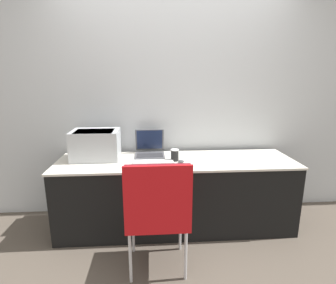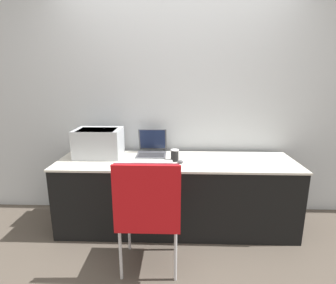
{
  "view_description": "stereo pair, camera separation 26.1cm",
  "coord_description": "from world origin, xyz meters",
  "px_view_note": "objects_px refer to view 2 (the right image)",
  "views": [
    {
      "loc": [
        -0.26,
        -2.18,
        1.54
      ],
      "look_at": [
        -0.08,
        0.35,
        0.91
      ],
      "focal_mm": 28.0,
      "sensor_mm": 36.0,
      "label": 1
    },
    {
      "loc": [
        0.0,
        -2.18,
        1.54
      ],
      "look_at": [
        -0.08,
        0.35,
        0.91
      ],
      "focal_mm": 28.0,
      "sensor_mm": 36.0,
      "label": 2
    }
  ],
  "objects_px": {
    "laptop_left": "(151,149)",
    "chair": "(148,206)",
    "coffee_cup": "(174,155)",
    "mouse": "(180,162)",
    "external_keyboard": "(152,162)",
    "printer": "(98,142)"
  },
  "relations": [
    {
      "from": "laptop_left",
      "to": "chair",
      "type": "xyz_separation_m",
      "value": [
        0.06,
        -0.91,
        -0.19
      ]
    },
    {
      "from": "coffee_cup",
      "to": "mouse",
      "type": "bearing_deg",
      "value": -53.26
    },
    {
      "from": "laptop_left",
      "to": "external_keyboard",
      "type": "distance_m",
      "value": 0.28
    },
    {
      "from": "printer",
      "to": "coffee_cup",
      "type": "bearing_deg",
      "value": -8.93
    },
    {
      "from": "laptop_left",
      "to": "external_keyboard",
      "type": "relative_size",
      "value": 0.9
    },
    {
      "from": "coffee_cup",
      "to": "chair",
      "type": "distance_m",
      "value": 0.75
    },
    {
      "from": "external_keyboard",
      "to": "coffee_cup",
      "type": "bearing_deg",
      "value": 15.42
    },
    {
      "from": "external_keyboard",
      "to": "coffee_cup",
      "type": "xyz_separation_m",
      "value": [
        0.22,
        0.06,
        0.05
      ]
    },
    {
      "from": "external_keyboard",
      "to": "chair",
      "type": "bearing_deg",
      "value": -87.88
    },
    {
      "from": "printer",
      "to": "laptop_left",
      "type": "xyz_separation_m",
      "value": [
        0.54,
        0.09,
        -0.1
      ]
    },
    {
      "from": "coffee_cup",
      "to": "mouse",
      "type": "xyz_separation_m",
      "value": [
        0.06,
        -0.07,
        -0.04
      ]
    },
    {
      "from": "laptop_left",
      "to": "mouse",
      "type": "distance_m",
      "value": 0.42
    },
    {
      "from": "external_keyboard",
      "to": "mouse",
      "type": "bearing_deg",
      "value": -3.03
    },
    {
      "from": "external_keyboard",
      "to": "mouse",
      "type": "relative_size",
      "value": 6.66
    },
    {
      "from": "coffee_cup",
      "to": "mouse",
      "type": "distance_m",
      "value": 0.1
    },
    {
      "from": "laptop_left",
      "to": "chair",
      "type": "distance_m",
      "value": 0.93
    },
    {
      "from": "coffee_cup",
      "to": "chair",
      "type": "height_order",
      "value": "chair"
    },
    {
      "from": "coffee_cup",
      "to": "chair",
      "type": "relative_size",
      "value": 0.12
    },
    {
      "from": "mouse",
      "to": "chair",
      "type": "height_order",
      "value": "chair"
    },
    {
      "from": "chair",
      "to": "mouse",
      "type": "bearing_deg",
      "value": 68.26
    },
    {
      "from": "printer",
      "to": "external_keyboard",
      "type": "relative_size",
      "value": 1.18
    },
    {
      "from": "external_keyboard",
      "to": "mouse",
      "type": "xyz_separation_m",
      "value": [
        0.27,
        -0.01,
        0.01
      ]
    }
  ]
}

